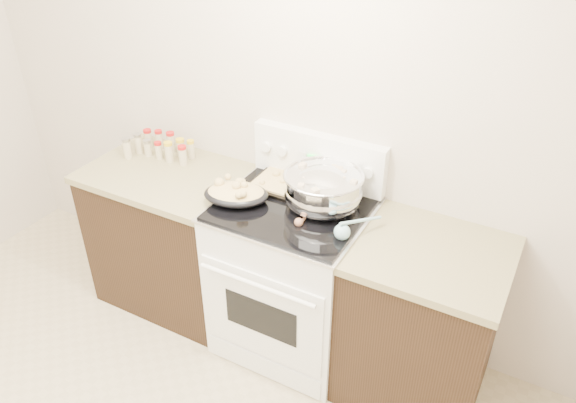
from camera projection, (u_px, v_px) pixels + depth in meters
The scene contains 9 objects.
counter_left at pixel (175, 236), 3.47m from camera, with size 0.93×0.67×0.92m.
counter_right at pixel (420, 322), 2.84m from camera, with size 0.73×0.67×0.92m.
kitchen_range at pixel (293, 274), 3.12m from camera, with size 0.78×0.73×1.22m.
mixing_bowl at pixel (323, 190), 2.83m from camera, with size 0.52×0.52×0.24m.
roasting_pan at pixel (236, 193), 2.89m from camera, with size 0.40×0.34×0.11m.
baking_sheet at pixel (291, 185), 3.02m from camera, with size 0.42×0.29×0.06m.
wooden_spoon at pixel (303, 219), 2.76m from camera, with size 0.04×0.25×0.04m.
blue_ladle at pixel (344, 231), 2.63m from camera, with size 0.16×0.25×0.10m.
spice_jars at pixel (161, 146), 3.36m from camera, with size 0.39×0.24×0.13m.
Camera 1 is at (1.48, -0.70, 2.51)m, focal length 35.00 mm.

